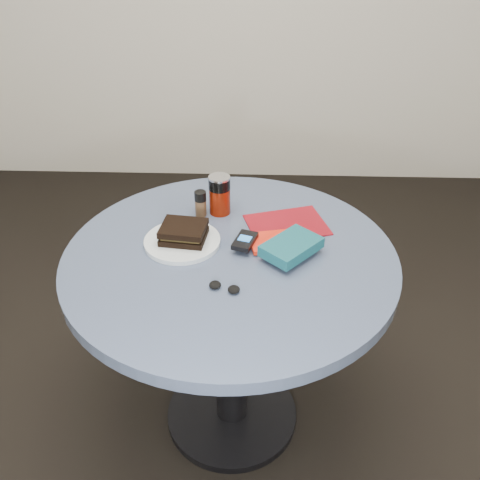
{
  "coord_description": "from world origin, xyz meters",
  "views": [
    {
      "loc": [
        0.08,
        -1.3,
        1.67
      ],
      "look_at": [
        0.03,
        0.0,
        0.8
      ],
      "focal_mm": 40.0,
      "sensor_mm": 36.0,
      "label": 1
    }
  ],
  "objects_px": {
    "plate": "(182,241)",
    "novel": "(291,247)",
    "sandwich": "(184,232)",
    "magazine": "(287,225)",
    "headphones": "(224,287)",
    "soda_can": "(220,195)",
    "pepper_grinder": "(201,203)",
    "table": "(231,296)",
    "red_book": "(276,241)",
    "mp3_player": "(245,241)"
  },
  "relations": [
    {
      "from": "red_book",
      "to": "headphones",
      "type": "relative_size",
      "value": 1.68
    },
    {
      "from": "table",
      "to": "red_book",
      "type": "height_order",
      "value": "red_book"
    },
    {
      "from": "plate",
      "to": "soda_can",
      "type": "distance_m",
      "value": 0.22
    },
    {
      "from": "plate",
      "to": "soda_can",
      "type": "height_order",
      "value": "soda_can"
    },
    {
      "from": "table",
      "to": "headphones",
      "type": "xyz_separation_m",
      "value": [
        -0.01,
        -0.17,
        0.17
      ]
    },
    {
      "from": "novel",
      "to": "mp3_player",
      "type": "xyz_separation_m",
      "value": [
        -0.14,
        0.04,
        -0.01
      ]
    },
    {
      "from": "plate",
      "to": "magazine",
      "type": "distance_m",
      "value": 0.34
    },
    {
      "from": "sandwich",
      "to": "red_book",
      "type": "relative_size",
      "value": 0.93
    },
    {
      "from": "table",
      "to": "mp3_player",
      "type": "height_order",
      "value": "mp3_player"
    },
    {
      "from": "table",
      "to": "plate",
      "type": "height_order",
      "value": "plate"
    },
    {
      "from": "table",
      "to": "red_book",
      "type": "bearing_deg",
      "value": 21.6
    },
    {
      "from": "red_book",
      "to": "headphones",
      "type": "distance_m",
      "value": 0.27
    },
    {
      "from": "magazine",
      "to": "mp3_player",
      "type": "relative_size",
      "value": 2.26
    },
    {
      "from": "soda_can",
      "to": "pepper_grinder",
      "type": "bearing_deg",
      "value": -161.96
    },
    {
      "from": "table",
      "to": "soda_can",
      "type": "height_order",
      "value": "soda_can"
    },
    {
      "from": "magazine",
      "to": "red_book",
      "type": "relative_size",
      "value": 1.55
    },
    {
      "from": "plate",
      "to": "novel",
      "type": "relative_size",
      "value": 1.35
    },
    {
      "from": "plate",
      "to": "red_book",
      "type": "relative_size",
      "value": 1.47
    },
    {
      "from": "sandwich",
      "to": "headphones",
      "type": "xyz_separation_m",
      "value": [
        0.14,
        -0.22,
        -0.03
      ]
    },
    {
      "from": "sandwich",
      "to": "novel",
      "type": "height_order",
      "value": "sandwich"
    },
    {
      "from": "table",
      "to": "sandwich",
      "type": "distance_m",
      "value": 0.25
    },
    {
      "from": "red_book",
      "to": "novel",
      "type": "relative_size",
      "value": 0.92
    },
    {
      "from": "sandwich",
      "to": "novel",
      "type": "xyz_separation_m",
      "value": [
        0.32,
        -0.06,
        -0.0
      ]
    },
    {
      "from": "plate",
      "to": "mp3_player",
      "type": "bearing_deg",
      "value": -4.89
    },
    {
      "from": "pepper_grinder",
      "to": "headphones",
      "type": "distance_m",
      "value": 0.4
    },
    {
      "from": "red_book",
      "to": "pepper_grinder",
      "type": "bearing_deg",
      "value": 133.99
    },
    {
      "from": "sandwich",
      "to": "mp3_player",
      "type": "xyz_separation_m",
      "value": [
        0.19,
        -0.02,
        -0.01
      ]
    },
    {
      "from": "red_book",
      "to": "soda_can",
      "type": "bearing_deg",
      "value": 122.62
    },
    {
      "from": "plate",
      "to": "red_book",
      "type": "height_order",
      "value": "red_book"
    },
    {
      "from": "magazine",
      "to": "plate",
      "type": "bearing_deg",
      "value": -177.41
    },
    {
      "from": "magazine",
      "to": "novel",
      "type": "distance_m",
      "value": 0.17
    },
    {
      "from": "sandwich",
      "to": "magazine",
      "type": "bearing_deg",
      "value": 19.1
    },
    {
      "from": "magazine",
      "to": "headphones",
      "type": "height_order",
      "value": "headphones"
    },
    {
      "from": "pepper_grinder",
      "to": "novel",
      "type": "bearing_deg",
      "value": -38.04
    },
    {
      "from": "soda_can",
      "to": "novel",
      "type": "bearing_deg",
      "value": -47.35
    },
    {
      "from": "red_book",
      "to": "mp3_player",
      "type": "height_order",
      "value": "mp3_player"
    },
    {
      "from": "red_book",
      "to": "mp3_player",
      "type": "xyz_separation_m",
      "value": [
        -0.09,
        -0.02,
        0.01
      ]
    },
    {
      "from": "pepper_grinder",
      "to": "magazine",
      "type": "bearing_deg",
      "value": -10.96
    },
    {
      "from": "magazine",
      "to": "red_book",
      "type": "distance_m",
      "value": 0.12
    },
    {
      "from": "sandwich",
      "to": "red_book",
      "type": "xyz_separation_m",
      "value": [
        0.28,
        0.0,
        -0.03
      ]
    },
    {
      "from": "headphones",
      "to": "novel",
      "type": "bearing_deg",
      "value": 41.15
    },
    {
      "from": "table",
      "to": "mp3_player",
      "type": "distance_m",
      "value": 0.2
    },
    {
      "from": "mp3_player",
      "to": "plate",
      "type": "bearing_deg",
      "value": 175.11
    },
    {
      "from": "soda_can",
      "to": "pepper_grinder",
      "type": "distance_m",
      "value": 0.07
    },
    {
      "from": "plate",
      "to": "novel",
      "type": "height_order",
      "value": "novel"
    },
    {
      "from": "plate",
      "to": "magazine",
      "type": "xyz_separation_m",
      "value": [
        0.32,
        0.12,
        -0.01
      ]
    },
    {
      "from": "sandwich",
      "to": "soda_can",
      "type": "distance_m",
      "value": 0.21
    },
    {
      "from": "magazine",
      "to": "mp3_player",
      "type": "height_order",
      "value": "mp3_player"
    },
    {
      "from": "plate",
      "to": "magazine",
      "type": "height_order",
      "value": "plate"
    },
    {
      "from": "pepper_grinder",
      "to": "red_book",
      "type": "relative_size",
      "value": 0.55
    }
  ]
}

